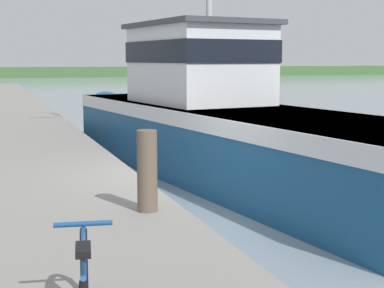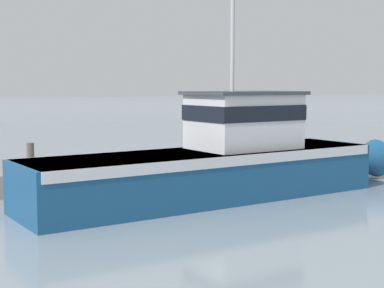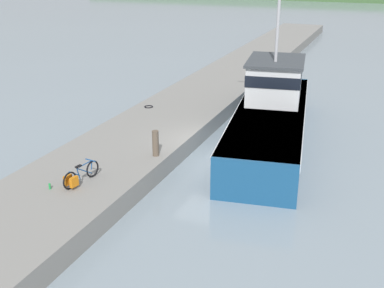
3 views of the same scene
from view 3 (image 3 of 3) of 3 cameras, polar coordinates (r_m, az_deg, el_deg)
ground_plane at (r=20.61m, az=2.09°, el=-1.72°), size 320.00×320.00×0.00m
dock_pier at (r=21.69m, az=-5.86°, el=0.49°), size 4.53×80.00×0.78m
fishing_boat_main at (r=22.93m, az=9.44°, el=3.83°), size 4.85×14.89×8.97m
bicycle_touring at (r=16.82m, az=-13.38°, el=-3.74°), size 0.59×1.72×0.68m
mooring_post at (r=18.72m, az=-4.34°, el=0.08°), size 0.25×0.25×1.03m
hose_coil at (r=25.10m, az=-5.16°, el=4.43°), size 0.45×0.45×0.05m
water_bottle_by_bike at (r=16.84m, az=-16.51°, el=-4.83°), size 0.07×0.07×0.20m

